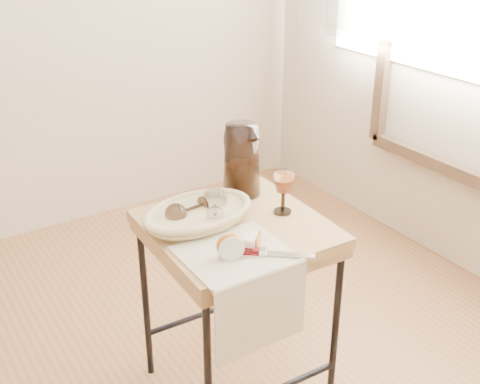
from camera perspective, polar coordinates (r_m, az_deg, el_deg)
side_table at (r=2.11m, az=-0.30°, el=-11.17°), size 0.55×0.55×0.68m
tea_towel at (r=1.76m, az=-0.43°, el=-5.84°), size 0.31×0.28×0.01m
bread_basket at (r=1.92m, az=-3.94°, el=-2.23°), size 0.36×0.27×0.05m
goblet_lying_a at (r=1.91m, az=-4.95°, el=-1.70°), size 0.12×0.08×0.07m
goblet_lying_b at (r=1.92m, az=-2.39°, el=-1.35°), size 0.14×0.16×0.08m
pitcher at (r=2.08m, az=0.16°, el=3.07°), size 0.23×0.29×0.29m
wine_goblet at (r=1.97m, az=4.09°, el=-0.02°), size 0.08×0.08×0.15m
apple_half at (r=1.72m, az=-0.93°, el=-5.03°), size 0.09×0.07×0.07m
apple_wedge at (r=1.77m, az=1.08°, el=-4.73°), size 0.07×0.06×0.04m
table_knife at (r=1.75m, az=2.47°, el=-5.62°), size 0.21×0.18×0.02m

